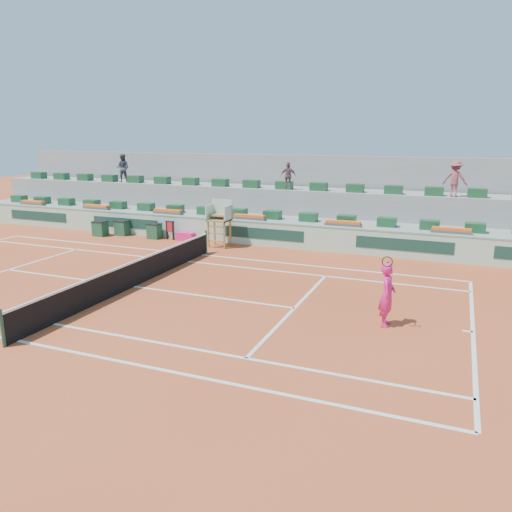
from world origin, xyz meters
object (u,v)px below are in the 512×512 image
(umpire_chair, at_px, (220,217))
(tennis_player, at_px, (387,295))
(player_bag, at_px, (185,236))
(drink_cooler_a, at_px, (154,231))

(umpire_chair, xyz_separation_m, tennis_player, (9.42, -7.90, -0.57))
(tennis_player, bearing_deg, player_bag, 144.32)
(tennis_player, bearing_deg, drink_cooler_a, 148.70)
(umpire_chair, bearing_deg, drink_cooler_a, 174.71)
(player_bag, distance_m, umpire_chair, 2.80)
(player_bag, bearing_deg, umpire_chair, -13.62)
(player_bag, height_order, umpire_chair, umpire_chair)
(drink_cooler_a, relative_size, tennis_player, 0.37)
(player_bag, xyz_separation_m, umpire_chair, (2.40, -0.58, 1.32))
(umpire_chair, distance_m, tennis_player, 12.31)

